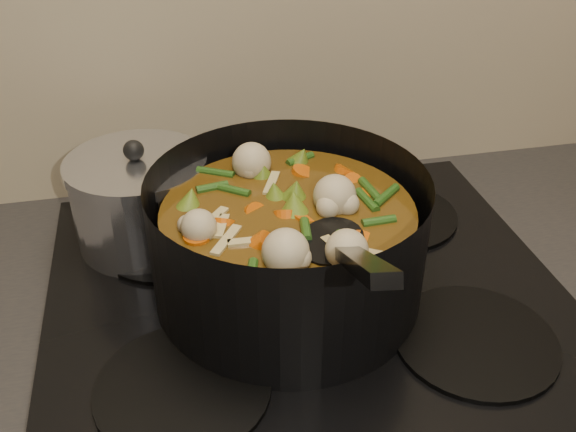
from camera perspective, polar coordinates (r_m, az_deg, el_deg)
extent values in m
cube|color=black|center=(0.82, 1.60, -8.84)|extent=(2.64, 0.64, 0.05)
cube|color=black|center=(0.80, 1.64, -6.97)|extent=(0.62, 0.54, 0.02)
cylinder|color=black|center=(0.68, -9.31, -14.78)|extent=(0.18, 0.18, 0.01)
cylinder|color=black|center=(0.75, 16.32, -10.53)|extent=(0.18, 0.18, 0.01)
cylinder|color=black|center=(0.88, -10.60, -2.28)|extent=(0.18, 0.18, 0.01)
cylinder|color=black|center=(0.93, 9.37, 0.12)|extent=(0.18, 0.18, 0.01)
cylinder|color=black|center=(0.74, 0.00, -2.08)|extent=(0.40, 0.40, 0.16)
cylinder|color=black|center=(0.78, 0.00, -6.48)|extent=(0.31, 0.31, 0.01)
cylinder|color=#50360D|center=(0.74, 0.00, -2.90)|extent=(0.29, 0.29, 0.11)
cylinder|color=#C64E09|center=(0.72, 3.26, 0.77)|extent=(0.03, 0.03, 0.03)
cylinder|color=#C64E09|center=(0.77, 2.70, 3.02)|extent=(0.04, 0.04, 0.03)
cylinder|color=#C64E09|center=(0.80, -2.65, 4.30)|extent=(0.04, 0.04, 0.03)
cylinder|color=#C64E09|center=(0.74, -4.27, 1.28)|extent=(0.03, 0.04, 0.03)
cylinder|color=#C64E09|center=(0.68, -6.81, -1.54)|extent=(0.04, 0.04, 0.03)
cylinder|color=#C64E09|center=(0.68, -0.82, -1.47)|extent=(0.04, 0.04, 0.03)
cylinder|color=#C64E09|center=(0.67, 3.77, -2.45)|extent=(0.04, 0.04, 0.03)
cylinder|color=#C64E09|center=(0.71, 8.67, -0.07)|extent=(0.04, 0.03, 0.03)
cylinder|color=#C64E09|center=(0.75, 3.26, 2.05)|extent=(0.04, 0.04, 0.03)
cylinder|color=#C64E09|center=(0.79, -0.26, 3.96)|extent=(0.04, 0.04, 0.03)
cylinder|color=#C64E09|center=(0.74, -2.54, 1.50)|extent=(0.03, 0.03, 0.03)
cylinder|color=#C64E09|center=(0.71, -6.00, -0.18)|extent=(0.04, 0.04, 0.03)
cylinder|color=#C64E09|center=(0.64, -5.01, -4.08)|extent=(0.04, 0.04, 0.03)
sphere|color=#C3AD89|center=(0.72, 5.13, 1.93)|extent=(0.04, 0.04, 0.04)
sphere|color=#C3AD89|center=(0.76, -1.32, 3.86)|extent=(0.04, 0.04, 0.04)
sphere|color=#C3AD89|center=(0.69, -5.19, 0.43)|extent=(0.04, 0.04, 0.04)
sphere|color=#C3AD89|center=(0.66, 2.14, -1.47)|extent=(0.04, 0.04, 0.04)
sphere|color=#C3AD89|center=(0.73, 4.69, 2.49)|extent=(0.04, 0.04, 0.04)
cone|color=olive|center=(0.64, -1.99, -3.19)|extent=(0.04, 0.04, 0.04)
cone|color=olive|center=(0.69, 6.95, -0.59)|extent=(0.04, 0.04, 0.04)
cone|color=olive|center=(0.78, 3.51, 3.97)|extent=(0.04, 0.04, 0.04)
cone|color=olive|center=(0.76, -5.15, 3.31)|extent=(0.04, 0.04, 0.04)
cone|color=olive|center=(0.67, -5.91, -1.71)|extent=(0.04, 0.04, 0.04)
cone|color=olive|center=(0.65, 4.21, -2.62)|extent=(0.04, 0.04, 0.04)
cylinder|color=#294E17|center=(0.75, 1.65, 2.57)|extent=(0.01, 0.04, 0.01)
cylinder|color=#294E17|center=(0.80, -3.25, 4.58)|extent=(0.04, 0.03, 0.01)
cylinder|color=#294E17|center=(0.74, -6.68, 1.71)|extent=(0.04, 0.02, 0.01)
cylinder|color=#294E17|center=(0.68, -4.59, -1.03)|extent=(0.03, 0.04, 0.01)
cylinder|color=#294E17|center=(0.67, -0.13, -1.37)|extent=(0.03, 0.04, 0.01)
cylinder|color=#294E17|center=(0.66, 7.17, -2.46)|extent=(0.04, 0.02, 0.01)
cylinder|color=#294E17|center=(0.73, 6.81, 1.49)|extent=(0.04, 0.03, 0.01)
cylinder|color=#294E17|center=(0.76, 2.42, 3.22)|extent=(0.01, 0.04, 0.01)
cylinder|color=#294E17|center=(0.75, -1.44, 2.62)|extent=(0.04, 0.03, 0.01)
cylinder|color=#294E17|center=(0.74, -8.05, 2.02)|extent=(0.04, 0.02, 0.01)
cylinder|color=#294E17|center=(0.67, -6.13, -1.51)|extent=(0.03, 0.04, 0.01)
cylinder|color=#294E17|center=(0.66, -0.35, -2.36)|extent=(0.03, 0.04, 0.01)
cube|color=tan|center=(0.74, -5.59, 2.01)|extent=(0.05, 0.01, 0.00)
cube|color=tan|center=(0.66, -4.33, -1.98)|extent=(0.02, 0.05, 0.00)
cube|color=tan|center=(0.66, 3.68, -2.27)|extent=(0.04, 0.03, 0.00)
cube|color=tan|center=(0.73, 5.90, 1.64)|extent=(0.04, 0.04, 0.00)
cube|color=tan|center=(0.78, 0.20, 3.85)|extent=(0.03, 0.05, 0.00)
cube|color=tan|center=(0.74, -5.74, 1.85)|extent=(0.05, 0.02, 0.00)
cube|color=tan|center=(0.66, -4.06, -2.12)|extent=(0.01, 0.05, 0.00)
ellipsoid|color=black|center=(0.66, 3.89, -2.34)|extent=(0.10, 0.11, 0.01)
cube|color=black|center=(0.55, 6.46, -4.12)|extent=(0.05, 0.19, 0.12)
cylinder|color=silver|center=(0.86, -12.88, 0.95)|extent=(0.17, 0.17, 0.11)
cylinder|color=silver|center=(0.83, -13.39, 4.50)|extent=(0.18, 0.18, 0.01)
sphere|color=black|center=(0.83, -13.57, 5.70)|extent=(0.03, 0.03, 0.03)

